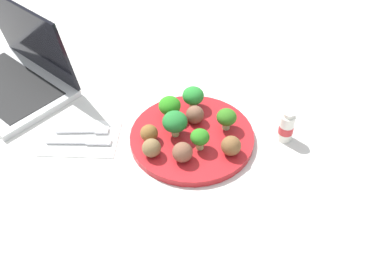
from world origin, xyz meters
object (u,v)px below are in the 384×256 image
(broccoli_floret_near_rim, at_px, (227,118))
(meatball_mid_right, at_px, (152,148))
(meatball_front_right, at_px, (149,133))
(knife, at_px, (82,142))
(broccoli_floret_back_left, at_px, (193,96))
(meatball_near_rim, at_px, (196,115))
(broccoli_floret_center, at_px, (175,122))
(yogurt_bottle, at_px, (286,127))
(meatball_front_left, at_px, (231,146))
(broccoli_floret_front_right, at_px, (170,106))
(napkin, at_px, (81,138))
(laptop, at_px, (14,73))
(fork, at_px, (86,130))
(plate, at_px, (192,137))
(broccoli_floret_back_right, at_px, (200,138))
(meatball_back_right, at_px, (182,152))

(broccoli_floret_near_rim, bearing_deg, meatball_mid_right, -144.04)
(meatball_front_right, height_order, knife, meatball_front_right)
(broccoli_floret_back_left, relative_size, meatball_near_rim, 1.30)
(broccoli_floret_center, relative_size, yogurt_bottle, 0.79)
(broccoli_floret_center, height_order, meatball_near_rim, broccoli_floret_center)
(meatball_front_left, relative_size, meatball_front_right, 1.10)
(broccoli_floret_front_right, height_order, yogurt_bottle, yogurt_bottle)
(napkin, bearing_deg, yogurt_bottle, 8.66)
(knife, distance_m, laptop, 0.30)
(broccoli_floret_back_left, bearing_deg, yogurt_bottle, -15.49)
(broccoli_floret_back_left, bearing_deg, broccoli_floret_center, -103.88)
(fork, bearing_deg, laptop, 148.36)
(plate, xyz_separation_m, meatball_near_rim, (0.00, 0.04, 0.03))
(plate, xyz_separation_m, meatball_mid_right, (-0.08, -0.07, 0.03))
(meatball_front_left, xyz_separation_m, yogurt_bottle, (0.12, 0.08, -0.00))
(broccoli_floret_back_left, bearing_deg, meatball_front_left, -53.71)
(broccoli_floret_center, distance_m, laptop, 0.46)
(broccoli_floret_front_right, xyz_separation_m, meatball_front_right, (-0.03, -0.08, -0.02))
(napkin, bearing_deg, broccoli_floret_center, 7.68)
(fork, bearing_deg, meatball_near_rim, 13.55)
(broccoli_floret_back_right, bearing_deg, broccoli_floret_center, 151.26)
(broccoli_floret_center, bearing_deg, broccoli_floret_near_rim, 19.48)
(broccoli_floret_near_rim, bearing_deg, broccoli_floret_center, -160.52)
(laptop, bearing_deg, meatball_front_left, -16.86)
(plate, relative_size, meatball_front_right, 7.12)
(plate, height_order, meatball_mid_right, meatball_mid_right)
(meatball_front_left, xyz_separation_m, meatball_front_right, (-0.18, 0.01, -0.00))
(plate, height_order, meatball_front_left, meatball_front_left)
(meatball_back_right, bearing_deg, broccoli_floret_center, 111.75)
(broccoli_floret_back_left, distance_m, meatball_front_right, 0.15)
(meatball_front_right, xyz_separation_m, napkin, (-0.16, -0.00, -0.03))
(fork, bearing_deg, broccoli_floret_center, 2.63)
(plate, distance_m, fork, 0.25)
(plate, relative_size, yogurt_bottle, 3.61)
(knife, xyz_separation_m, yogurt_bottle, (0.45, 0.09, 0.03))
(broccoli_floret_back_right, xyz_separation_m, broccoli_floret_center, (-0.06, 0.03, 0.01))
(knife, bearing_deg, meatball_near_rim, 21.45)
(broccoli_floret_near_rim, relative_size, broccoli_floret_back_right, 1.04)
(broccoli_floret_back_right, relative_size, meatball_mid_right, 1.21)
(meatball_mid_right, bearing_deg, broccoli_floret_back_left, 69.65)
(broccoli_floret_back_left, distance_m, knife, 0.28)
(broccoli_floret_back_left, bearing_deg, plate, -82.88)
(meatball_front_right, bearing_deg, broccoli_floret_back_right, -4.12)
(broccoli_floret_back_left, relative_size, meatball_mid_right, 1.34)
(plate, height_order, knife, plate)
(plate, height_order, yogurt_bottle, yogurt_bottle)
(yogurt_bottle, bearing_deg, broccoli_floret_front_right, 176.88)
(broccoli_floret_center, xyz_separation_m, broccoli_floret_back_left, (0.03, 0.10, -0.00))
(broccoli_floret_near_rim, relative_size, meatball_front_right, 1.30)
(meatball_back_right, relative_size, meatball_front_right, 1.11)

